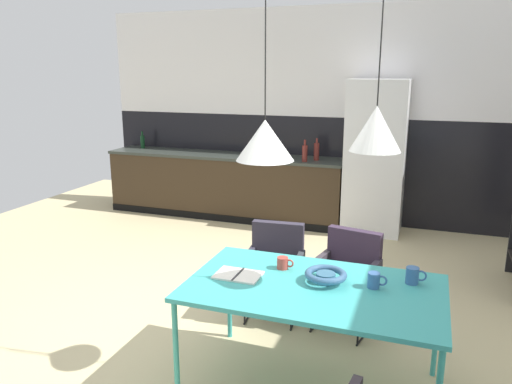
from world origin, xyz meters
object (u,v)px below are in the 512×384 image
object	(u,v)px
mug_short_terracotta	(413,275)
bottle_vinegar_dark	(305,153)
pendant_lamp_over_table_far	(376,129)
mug_tall_blue	(374,280)
dining_table	(314,292)
pendant_lamp_over_table_near	(265,140)
armchair_near_window	(275,260)
cooking_pot	(258,152)
bottle_oil_tall	(316,151)
refrigerator_column	(375,158)
armchair_head_of_table	(348,267)
bottle_spice_small	(143,141)
mug_glass_clear	(283,263)
fruit_bowl	(326,275)
open_book	(238,275)

from	to	relation	value
mug_short_terracotta	bottle_vinegar_dark	size ratio (longest dim) A/B	0.45
pendant_lamp_over_table_far	mug_tall_blue	bearing A→B (deg)	57.04
dining_table	pendant_lamp_over_table_near	xyz separation A→B (m)	(-0.33, -0.03, 0.97)
armchair_near_window	cooking_pot	distance (m)	2.82
cooking_pot	bottle_oil_tall	world-z (taller)	bottle_oil_tall
dining_table	refrigerator_column	bearing A→B (deg)	90.45
armchair_head_of_table	bottle_spice_small	xyz separation A→B (m)	(-3.66, 2.73, 0.51)
mug_short_terracotta	bottle_oil_tall	distance (m)	3.60
armchair_near_window	mug_glass_clear	distance (m)	0.85
cooking_pot	bottle_vinegar_dark	bearing A→B (deg)	-9.30
refrigerator_column	pendant_lamp_over_table_near	size ratio (longest dim) A/B	1.50
mug_glass_clear	bottle_spice_small	size ratio (longest dim) A/B	0.45
fruit_bowl	mug_short_terracotta	xyz separation A→B (m)	(0.53, 0.17, 0.01)
open_book	pendant_lamp_over_table_near	world-z (taller)	pendant_lamp_over_table_near
open_book	cooking_pot	xyz separation A→B (m)	(-1.11, 3.53, 0.23)
armchair_near_window	dining_table	bearing A→B (deg)	115.35
mug_tall_blue	open_book	bearing A→B (deg)	-172.46
pendant_lamp_over_table_near	bottle_oil_tall	bearing A→B (deg)	97.55
bottle_vinegar_dark	bottle_spice_small	distance (m)	2.67
mug_glass_clear	mug_tall_blue	size ratio (longest dim) A/B	0.97
mug_short_terracotta	bottle_spice_small	size ratio (longest dim) A/B	0.50
bottle_spice_small	mug_glass_clear	bearing A→B (deg)	-46.40
armchair_head_of_table	bottle_spice_small	distance (m)	4.59
cooking_pot	refrigerator_column	bearing A→B (deg)	2.22
open_book	cooking_pot	distance (m)	3.71
bottle_oil_tall	bottle_spice_small	xyz separation A→B (m)	(-2.78, 0.12, -0.02)
armchair_near_window	mug_tall_blue	world-z (taller)	mug_tall_blue
dining_table	bottle_vinegar_dark	bearing A→B (deg)	105.20
mug_glass_clear	open_book	bearing A→B (deg)	-138.53
bottle_spice_small	refrigerator_column	bearing A→B (deg)	-1.65
armchair_near_window	cooking_pot	size ratio (longest dim) A/B	3.09
mug_tall_blue	bottle_vinegar_dark	distance (m)	3.55
bottle_spice_small	mug_tall_blue	bearing A→B (deg)	-42.22
mug_short_terracotta	dining_table	bearing A→B (deg)	-157.02
fruit_bowl	pendant_lamp_over_table_near	bearing A→B (deg)	-164.22
bottle_vinegar_dark	mug_tall_blue	bearing A→B (deg)	-68.66
mug_tall_blue	bottle_vinegar_dark	xyz separation A→B (m)	(-1.29, 3.30, 0.23)
refrigerator_column	mug_glass_clear	size ratio (longest dim) A/B	16.68
fruit_bowl	bottle_vinegar_dark	distance (m)	3.47
bottle_spice_small	pendant_lamp_over_table_near	size ratio (longest dim) A/B	0.20
refrigerator_column	mug_short_terracotta	xyz separation A→B (m)	(0.62, -3.33, -0.19)
armchair_near_window	fruit_bowl	world-z (taller)	fruit_bowl
bottle_vinegar_dark	pendant_lamp_over_table_far	xyz separation A→B (m)	(1.25, -3.36, 0.73)
armchair_head_of_table	mug_glass_clear	distance (m)	0.87
armchair_near_window	open_book	distance (m)	1.00
mug_tall_blue	bottle_spice_small	bearing A→B (deg)	137.78
fruit_bowl	open_book	world-z (taller)	fruit_bowl
armchair_head_of_table	mug_tall_blue	xyz separation A→B (m)	(0.29, -0.85, 0.28)
fruit_bowl	mug_tall_blue	world-z (taller)	mug_tall_blue
mug_glass_clear	refrigerator_column	bearing A→B (deg)	85.92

